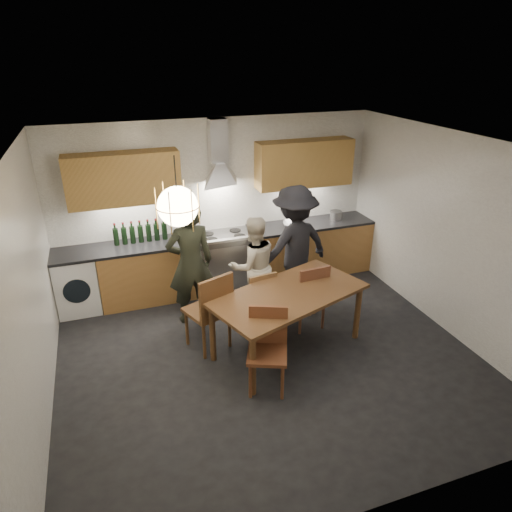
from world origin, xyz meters
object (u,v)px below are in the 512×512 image
object	(u,v)px
chair_front	(268,343)
person_right	(294,246)
mixing_bowl	(293,225)
wine_bottles	(140,231)
chair_back_left	(211,307)
stock_pot	(336,215)
dining_table	(289,300)
person_left	(190,263)
person_mid	(253,266)

from	to	relation	value
chair_front	person_right	world-z (taller)	person_right
mixing_bowl	wine_bottles	xyz separation A→B (m)	(-2.36, 0.17, 0.12)
chair_back_left	wine_bottles	size ratio (longest dim) A/B	1.37
chair_front	stock_pot	size ratio (longest dim) A/B	4.96
wine_bottles	stock_pot	bearing A→B (deg)	-1.37
dining_table	person_left	bearing A→B (deg)	112.79
chair_back_left	person_mid	world-z (taller)	person_mid
mixing_bowl	stock_pot	distance (m)	0.82
chair_back_left	person_left	bearing A→B (deg)	-105.16
person_left	person_right	size ratio (longest dim) A/B	0.98
dining_table	chair_front	world-z (taller)	chair_front
person_right	chair_back_left	bearing A→B (deg)	17.07
chair_back_left	person_right	world-z (taller)	person_right
mixing_bowl	wine_bottles	world-z (taller)	wine_bottles
stock_pot	wine_bottles	xyz separation A→B (m)	(-3.17, 0.08, 0.10)
dining_table	chair_front	size ratio (longest dim) A/B	2.22
chair_front	chair_back_left	bearing A→B (deg)	139.78
dining_table	person_mid	xyz separation A→B (m)	(-0.11, 1.00, 0.02)
mixing_bowl	chair_front	bearing A→B (deg)	-119.21
person_left	wine_bottles	distance (m)	1.07
person_left	mixing_bowl	bearing A→B (deg)	-160.23
wine_bottles	mixing_bowl	bearing A→B (deg)	-4.22
mixing_bowl	stock_pot	bearing A→B (deg)	6.87
dining_table	chair_back_left	size ratio (longest dim) A/B	1.98
person_mid	mixing_bowl	xyz separation A→B (m)	(0.95, 0.81, 0.21)
person_left	dining_table	bearing A→B (deg)	130.07
chair_back_left	person_mid	distance (m)	1.06
dining_table	person_left	xyz separation A→B (m)	(-0.98, 1.08, 0.16)
wine_bottles	chair_front	bearing A→B (deg)	-67.38
person_mid	mixing_bowl	bearing A→B (deg)	-142.37
person_right	mixing_bowl	distance (m)	0.75
person_right	wine_bottles	world-z (taller)	person_right
wine_bottles	person_mid	bearing A→B (deg)	-34.98
person_left	chair_back_left	bearing A→B (deg)	93.84
chair_back_left	person_right	xyz separation A→B (m)	(1.45, 0.82, 0.28)
chair_back_left	person_left	size ratio (longest dim) A/B	0.61
person_mid	stock_pot	world-z (taller)	person_mid
wine_bottles	person_left	bearing A→B (deg)	-59.14
chair_back_left	wine_bottles	distance (m)	1.86
dining_table	person_left	world-z (taller)	person_left
person_left	person_mid	size ratio (longest dim) A/B	1.20
person_mid	dining_table	bearing A→B (deg)	93.56
stock_pot	chair_front	bearing A→B (deg)	-131.01
chair_back_left	chair_front	size ratio (longest dim) A/B	1.12
person_left	person_right	xyz separation A→B (m)	(1.54, 0.04, 0.02)
person_right	mixing_bowl	world-z (taller)	person_right
stock_pot	dining_table	bearing A→B (deg)	-130.88
person_left	person_mid	distance (m)	0.88
person_mid	stock_pot	bearing A→B (deg)	-155.57
chair_front	wine_bottles	world-z (taller)	wine_bottles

